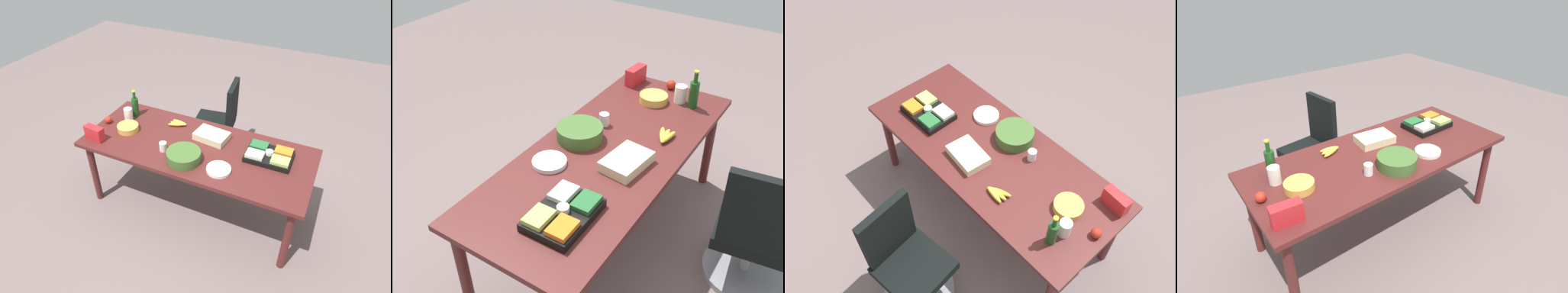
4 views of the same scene
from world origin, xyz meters
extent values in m
plane|color=#74615F|center=(0.00, 0.00, 0.00)|extent=(10.00, 10.00, 0.00)
cube|color=#521F1E|center=(0.00, 0.00, 0.77)|extent=(2.23, 0.92, 0.04)
cylinder|color=#521F1E|center=(-1.03, -0.37, 0.38)|extent=(0.07, 0.07, 0.75)
cylinder|color=#521F1E|center=(1.03, -0.37, 0.38)|extent=(0.07, 0.07, 0.75)
cylinder|color=#521F1E|center=(-1.03, 0.37, 0.38)|extent=(0.07, 0.07, 0.75)
cylinder|color=#521F1E|center=(1.03, 0.37, 0.38)|extent=(0.07, 0.07, 0.75)
cylinder|color=gray|center=(0.22, -0.98, 0.03)|extent=(0.56, 0.56, 0.05)
cylinder|color=gray|center=(0.22, -0.98, 0.23)|extent=(0.06, 0.06, 0.36)
cube|color=black|center=(0.22, -0.98, 0.41)|extent=(0.54, 0.54, 0.09)
cube|color=black|center=(0.00, -1.01, 0.73)|extent=(0.12, 0.44, 0.53)
sphere|color=#B32619|center=(1.03, 0.02, 0.83)|extent=(0.08, 0.08, 0.08)
cylinder|color=white|center=(0.87, -0.13, 0.86)|extent=(0.09, 0.09, 0.14)
cylinder|color=#3F622B|center=(0.02, 0.24, 0.84)|extent=(0.34, 0.34, 0.10)
ellipsoid|color=gold|center=(0.33, -0.28, 0.82)|extent=(0.17, 0.06, 0.04)
ellipsoid|color=gold|center=(0.33, -0.25, 0.82)|extent=(0.17, 0.05, 0.04)
ellipsoid|color=yellow|center=(0.34, -0.23, 0.82)|extent=(0.17, 0.10, 0.04)
cylinder|color=gold|center=(0.76, 0.04, 0.82)|extent=(0.23, 0.23, 0.06)
cylinder|color=white|center=(0.26, 0.19, 0.84)|extent=(0.08, 0.08, 0.09)
cube|color=black|center=(-0.68, -0.12, 0.82)|extent=(0.43, 0.31, 0.05)
cube|color=orange|center=(-0.79, -0.19, 0.86)|extent=(0.16, 0.12, 0.03)
cube|color=#266532|center=(-0.56, -0.19, 0.86)|extent=(0.16, 0.12, 0.03)
cube|color=#A7D05F|center=(-0.79, -0.04, 0.86)|extent=(0.16, 0.12, 0.03)
cube|color=silver|center=(-0.56, -0.04, 0.86)|extent=(0.16, 0.12, 0.03)
cylinder|color=white|center=(-0.68, -0.12, 0.86)|extent=(0.07, 0.07, 0.04)
cylinder|color=#174619|center=(0.85, -0.24, 0.90)|extent=(0.09, 0.09, 0.21)
cylinder|color=#174619|center=(0.85, -0.24, 1.04)|extent=(0.04, 0.04, 0.08)
cylinder|color=gold|center=(0.85, -0.24, 1.08)|extent=(0.04, 0.04, 0.01)
cylinder|color=white|center=(-0.32, 0.24, 0.81)|extent=(0.23, 0.23, 0.03)
cube|color=beige|center=(-0.08, -0.18, 0.83)|extent=(0.34, 0.25, 0.07)
cube|color=red|center=(0.97, 0.31, 0.86)|extent=(0.21, 0.10, 0.14)
camera|label=1|loc=(-1.10, 2.36, 2.76)|focal=31.07mm
camera|label=2|loc=(-2.14, -1.22, 2.54)|focal=42.12mm
camera|label=3|loc=(1.54, -1.51, 3.35)|focal=38.29mm
camera|label=4|loc=(1.43, 1.79, 2.16)|focal=28.99mm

